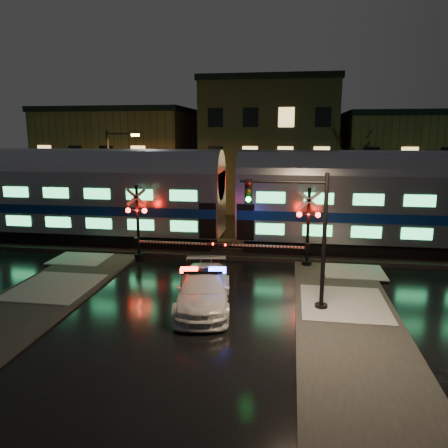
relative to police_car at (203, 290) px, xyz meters
The scene contains 13 objects.
ground 4.14m from the police_car, 100.32° to the left, with size 120.00×120.00×0.00m, color black.
ballast 9.06m from the police_car, 94.63° to the left, with size 90.00×4.20×0.24m, color black.
sidewalk_left 7.53m from the police_car, 164.57° to the right, with size 4.00×20.00×0.12m, color #2D2D2D.
sidewalk_right 6.15m from the police_car, 19.08° to the right, with size 4.00×20.00×0.12m, color #2D2D2D.
building_left 29.64m from the police_car, 117.83° to the left, with size 14.00×10.00×9.00m, color #52311F.
building_mid 27.00m from the police_car, 87.26° to the left, with size 12.00×11.00×11.50m, color brown.
building_right 29.87m from the police_car, 61.24° to the left, with size 12.00×10.00×8.50m, color #52311F.
train 9.37m from the police_car, 91.03° to the left, with size 51.00×3.12×5.92m.
police_car is the anchor object (origin of this frame).
crossing_signal_right 7.57m from the police_car, 57.33° to the left, with size 6.07×0.67×4.30m.
crossing_signal_left 7.94m from the police_car, 126.73° to the left, with size 6.01×0.67×4.25m.
traffic_light 4.51m from the police_car, ahead, with size 3.63×0.67×5.61m.
streetlight 16.32m from the police_car, 125.43° to the left, with size 2.42×0.25×7.24m.
Camera 1 is at (4.17, -20.71, 7.10)m, focal length 35.00 mm.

